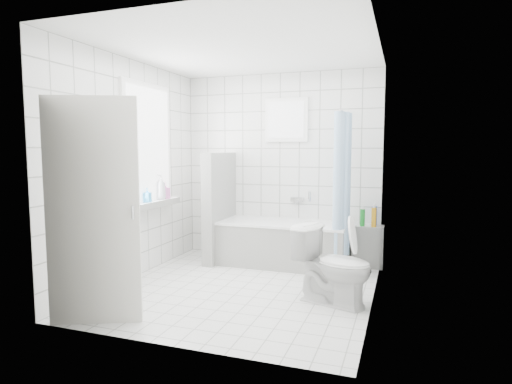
% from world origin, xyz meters
% --- Properties ---
extents(ground, '(3.00, 3.00, 0.00)m').
position_xyz_m(ground, '(0.00, 0.00, 0.00)').
color(ground, white).
rests_on(ground, ground).
extents(ceiling, '(3.00, 3.00, 0.00)m').
position_xyz_m(ceiling, '(0.00, 0.00, 2.60)').
color(ceiling, white).
rests_on(ceiling, ground).
extents(wall_back, '(2.80, 0.02, 2.60)m').
position_xyz_m(wall_back, '(0.00, 1.50, 1.30)').
color(wall_back, white).
rests_on(wall_back, ground).
extents(wall_front, '(2.80, 0.02, 2.60)m').
position_xyz_m(wall_front, '(0.00, -1.50, 1.30)').
color(wall_front, white).
rests_on(wall_front, ground).
extents(wall_left, '(0.02, 3.00, 2.60)m').
position_xyz_m(wall_left, '(-1.40, 0.00, 1.30)').
color(wall_left, white).
rests_on(wall_left, ground).
extents(wall_right, '(0.02, 3.00, 2.60)m').
position_xyz_m(wall_right, '(1.40, 0.00, 1.30)').
color(wall_right, white).
rests_on(wall_right, ground).
extents(window_left, '(0.01, 0.90, 1.40)m').
position_xyz_m(window_left, '(-1.35, 0.30, 1.60)').
color(window_left, white).
rests_on(window_left, wall_left).
extents(window_back, '(0.50, 0.01, 0.50)m').
position_xyz_m(window_back, '(0.10, 1.46, 1.95)').
color(window_back, white).
rests_on(window_back, wall_back).
extents(window_sill, '(0.18, 1.02, 0.08)m').
position_xyz_m(window_sill, '(-1.31, 0.30, 0.86)').
color(window_sill, white).
rests_on(window_sill, wall_left).
extents(door, '(0.75, 0.36, 2.00)m').
position_xyz_m(door, '(-0.89, -1.32, 1.00)').
color(door, silver).
rests_on(door, ground).
extents(bathtub, '(1.69, 0.77, 0.58)m').
position_xyz_m(bathtub, '(0.16, 1.12, 0.29)').
color(bathtub, white).
rests_on(bathtub, ground).
extents(partition_wall, '(0.15, 0.85, 1.50)m').
position_xyz_m(partition_wall, '(-0.75, 1.07, 0.75)').
color(partition_wall, white).
rests_on(partition_wall, ground).
extents(tiled_ledge, '(0.40, 0.24, 0.55)m').
position_xyz_m(tiled_ledge, '(1.25, 1.38, 0.28)').
color(tiled_ledge, white).
rests_on(tiled_ledge, ground).
extents(toilet, '(0.86, 0.64, 0.78)m').
position_xyz_m(toilet, '(1.03, -0.13, 0.39)').
color(toilet, white).
rests_on(toilet, ground).
extents(curtain_rod, '(0.02, 0.80, 0.02)m').
position_xyz_m(curtain_rod, '(0.95, 1.10, 2.00)').
color(curtain_rod, silver).
rests_on(curtain_rod, wall_back).
extents(shower_curtain, '(0.14, 0.48, 1.78)m').
position_xyz_m(shower_curtain, '(0.95, 0.97, 1.10)').
color(shower_curtain, '#4182C1').
rests_on(shower_curtain, curtain_rod).
extents(tub_faucet, '(0.18, 0.06, 0.06)m').
position_xyz_m(tub_faucet, '(0.26, 1.46, 0.85)').
color(tub_faucet, silver).
rests_on(tub_faucet, wall_back).
extents(sill_bottles, '(0.14, 0.51, 0.32)m').
position_xyz_m(sill_bottles, '(-1.30, 0.45, 1.04)').
color(sill_bottles, '#D86CBA').
rests_on(sill_bottles, window_sill).
extents(ledge_bottles, '(0.21, 0.18, 0.25)m').
position_xyz_m(ledge_bottles, '(1.27, 1.34, 0.67)').
color(ledge_bottles, '#18932B').
rests_on(ledge_bottles, tiled_ledge).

